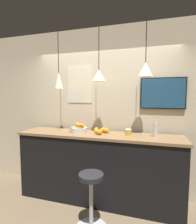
% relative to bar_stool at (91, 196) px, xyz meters
% --- Properties ---
extents(ground_plane, '(14.00, 14.00, 0.00)m').
position_rel_bar_stool_xyz_m(ground_plane, '(-0.10, 0.13, -0.45)').
color(ground_plane, '#756047').
extents(back_wall, '(8.00, 0.06, 2.90)m').
position_rel_bar_stool_xyz_m(back_wall, '(-0.10, 1.05, 1.00)').
color(back_wall, beige).
rests_on(back_wall, ground_plane).
extents(service_counter, '(2.62, 0.57, 1.11)m').
position_rel_bar_stool_xyz_m(service_counter, '(-0.10, 0.65, 0.11)').
color(service_counter, black).
rests_on(service_counter, ground_plane).
extents(bar_stool, '(0.42, 0.42, 0.74)m').
position_rel_bar_stool_xyz_m(bar_stool, '(0.00, 0.00, 0.00)').
color(bar_stool, '#B7B7BC').
rests_on(bar_stool, ground_plane).
extents(fruit_bowl, '(0.28, 0.28, 0.16)m').
position_rel_bar_stool_xyz_m(fruit_bowl, '(-0.45, 0.68, 0.71)').
color(fruit_bowl, beige).
rests_on(fruit_bowl, service_counter).
extents(orange_pile, '(0.26, 0.29, 0.08)m').
position_rel_bar_stool_xyz_m(orange_pile, '(-0.07, 0.71, 0.70)').
color(orange_pile, orange).
rests_on(orange_pile, service_counter).
extents(juice_bottle, '(0.07, 0.07, 0.26)m').
position_rel_bar_stool_xyz_m(juice_bottle, '(0.77, 0.68, 0.77)').
color(juice_bottle, silver).
rests_on(juice_bottle, service_counter).
extents(spread_jar, '(0.10, 0.10, 0.10)m').
position_rel_bar_stool_xyz_m(spread_jar, '(0.37, 0.68, 0.71)').
color(spread_jar, gold).
rests_on(spread_jar, service_counter).
extents(pendant_lamp_left, '(0.15, 0.15, 0.97)m').
position_rel_bar_stool_xyz_m(pendant_lamp_left, '(-0.81, 0.70, 1.53)').
color(pendant_lamp_left, black).
extents(pendant_lamp_middle, '(0.22, 0.22, 0.86)m').
position_rel_bar_stool_xyz_m(pendant_lamp_middle, '(-0.10, 0.70, 1.59)').
color(pendant_lamp_middle, black).
extents(pendant_lamp_right, '(0.22, 0.22, 0.81)m').
position_rel_bar_stool_xyz_m(pendant_lamp_right, '(0.61, 0.70, 1.65)').
color(pendant_lamp_right, black).
extents(mounted_tv, '(0.69, 0.04, 0.50)m').
position_rel_bar_stool_xyz_m(mounted_tv, '(0.87, 0.99, 1.31)').
color(mounted_tv, black).
extents(hanging_menu_board, '(0.24, 0.01, 0.17)m').
position_rel_bar_stool_xyz_m(hanging_menu_board, '(-0.40, 0.44, 1.26)').
color(hanging_menu_board, silver).
extents(wall_poster, '(0.46, 0.01, 0.66)m').
position_rel_bar_stool_xyz_m(wall_poster, '(-0.56, 1.01, 1.47)').
color(wall_poster, beige).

